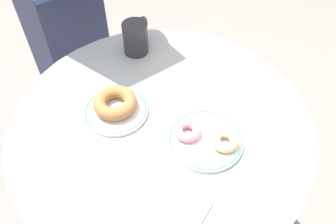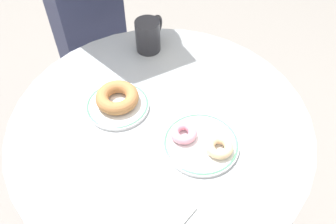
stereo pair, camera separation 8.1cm
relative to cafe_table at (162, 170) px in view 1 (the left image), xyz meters
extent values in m
cylinder|color=#999EA3|center=(0.00, 0.00, 0.24)|extent=(0.79, 0.79, 0.02)
cylinder|color=#999EA3|center=(0.00, 0.00, -0.11)|extent=(0.06, 0.06, 0.68)
cylinder|color=white|center=(-0.12, 0.00, 0.26)|extent=(0.17, 0.17, 0.01)
torus|color=#4C9E66|center=(-0.12, 0.00, 0.26)|extent=(0.17, 0.17, 0.01)
cylinder|color=white|center=(0.12, -0.04, 0.26)|extent=(0.19, 0.19, 0.01)
torus|color=#4C9E66|center=(0.12, -0.04, 0.26)|extent=(0.18, 0.18, 0.01)
torus|color=#A36B3D|center=(-0.13, 0.01, 0.28)|extent=(0.16, 0.16, 0.03)
torus|color=#E0B789|center=(0.17, -0.04, 0.27)|extent=(0.07, 0.07, 0.02)
torus|color=pink|center=(0.08, -0.04, 0.27)|extent=(0.08, 0.08, 0.02)
cube|color=white|center=(0.09, -0.23, 0.25)|extent=(0.15, 0.14, 0.01)
cylinder|color=#28282D|center=(-0.14, 0.25, 0.30)|extent=(0.08, 0.08, 0.10)
torus|color=#28282D|center=(-0.14, 0.30, 0.31)|extent=(0.02, 0.08, 0.08)
cube|color=#2D3351|center=(-0.50, 0.42, -0.04)|extent=(0.40, 0.39, 0.88)
camera|label=1|loc=(0.15, -0.55, 0.95)|focal=36.93mm
camera|label=2|loc=(0.23, -0.52, 0.95)|focal=36.93mm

